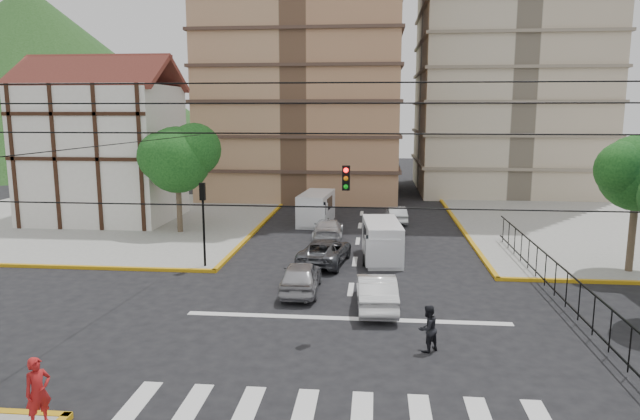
# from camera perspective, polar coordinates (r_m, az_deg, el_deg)

# --- Properties ---
(ground) EXTENTS (160.00, 160.00, 0.00)m
(ground) POSITION_cam_1_polar(r_m,az_deg,el_deg) (22.11, 2.51, -11.88)
(ground) COLOR black
(ground) RESTS_ON ground
(sidewalk_nw) EXTENTS (26.00, 26.00, 0.15)m
(sidewalk_nw) POSITION_cam_1_polar(r_m,az_deg,el_deg) (46.37, -21.52, -0.89)
(sidewalk_nw) COLOR gray
(sidewalk_nw) RESTS_ON ground
(crosswalk_stripes) EXTENTS (12.00, 2.40, 0.01)m
(crosswalk_stripes) POSITION_cam_1_polar(r_m,az_deg,el_deg) (16.69, 1.31, -19.51)
(crosswalk_stripes) COLOR silver
(crosswalk_stripes) RESTS_ON ground
(stop_line) EXTENTS (13.00, 0.40, 0.01)m
(stop_line) POSITION_cam_1_polar(r_m,az_deg,el_deg) (23.22, 2.67, -10.78)
(stop_line) COLOR silver
(stop_line) RESTS_ON ground
(tudor_building) EXTENTS (10.80, 8.05, 12.23)m
(tudor_building) POSITION_cam_1_polar(r_m,az_deg,el_deg) (45.29, -20.80, 5.53)
(tudor_building) COLOR silver
(tudor_building) RESTS_ON ground
(distant_hill) EXTENTS (70.00, 70.00, 28.00)m
(distant_hill) POSITION_cam_1_polar(r_m,az_deg,el_deg) (106.61, -26.76, 11.99)
(distant_hill) COLOR #1D4416
(distant_hill) RESTS_ON ground
(park_fence) EXTENTS (0.10, 22.50, 1.66)m
(park_fence) POSITION_cam_1_polar(r_m,az_deg,el_deg) (27.48, 22.35, -8.23)
(park_fence) COLOR black
(park_fence) RESTS_ON ground
(tree_park_c) EXTENTS (4.65, 3.80, 7.25)m
(tree_park_c) POSITION_cam_1_polar(r_m,az_deg,el_deg) (32.39, 29.35, 3.56)
(tree_park_c) COLOR #473828
(tree_park_c) RESTS_ON ground
(tree_tudor) EXTENTS (5.39, 4.40, 7.43)m
(tree_tudor) POSITION_cam_1_polar(r_m,az_deg,el_deg) (38.86, -13.96, 5.21)
(tree_tudor) COLOR #473828
(tree_tudor) RESTS_ON ground
(traffic_light_nw) EXTENTS (0.28, 0.22, 4.40)m
(traffic_light_nw) POSITION_cam_1_polar(r_m,az_deg,el_deg) (30.09, -11.61, -0.04)
(traffic_light_nw) COLOR black
(traffic_light_nw) RESTS_ON ground
(traffic_light_hanging) EXTENTS (18.00, 9.12, 0.92)m
(traffic_light_hanging) POSITION_cam_1_polar(r_m,az_deg,el_deg) (18.64, 2.30, 2.81)
(traffic_light_hanging) COLOR black
(traffic_light_hanging) RESTS_ON ground
(van_right_lane) EXTENTS (2.30, 4.93, 2.15)m
(van_right_lane) POSITION_cam_1_polar(r_m,az_deg,el_deg) (31.64, 6.21, -3.22)
(van_right_lane) COLOR silver
(van_right_lane) RESTS_ON ground
(van_left_lane) EXTENTS (2.44, 5.21, 2.27)m
(van_left_lane) POSITION_cam_1_polar(r_m,az_deg,el_deg) (41.62, -0.42, 0.09)
(van_left_lane) COLOR silver
(van_left_lane) RESTS_ON ground
(car_silver_front_left) EXTENTS (1.81, 4.30, 1.45)m
(car_silver_front_left) POSITION_cam_1_polar(r_m,az_deg,el_deg) (26.18, -1.94, -6.69)
(car_silver_front_left) COLOR #A2A1A6
(car_silver_front_left) RESTS_ON ground
(car_white_front_right) EXTENTS (1.83, 4.58, 1.48)m
(car_white_front_right) POSITION_cam_1_polar(r_m,az_deg,el_deg) (24.25, 5.65, -8.07)
(car_white_front_right) COLOR white
(car_white_front_right) RESTS_ON ground
(car_grey_mid_left) EXTENTS (2.90, 5.15, 1.36)m
(car_grey_mid_left) POSITION_cam_1_polar(r_m,az_deg,el_deg) (31.00, 0.49, -4.14)
(car_grey_mid_left) COLOR #505257
(car_grey_mid_left) RESTS_ON ground
(car_silver_rear_left) EXTENTS (2.08, 4.71, 1.34)m
(car_silver_rear_left) POSITION_cam_1_polar(r_m,az_deg,el_deg) (36.69, 0.80, -1.94)
(car_silver_rear_left) COLOR silver
(car_silver_rear_left) RESTS_ON ground
(car_darkgrey_mid_right) EXTENTS (1.68, 4.14, 1.41)m
(car_darkgrey_mid_right) POSITION_cam_1_polar(r_m,az_deg,el_deg) (36.78, 7.09, -1.94)
(car_darkgrey_mid_right) COLOR #242426
(car_darkgrey_mid_right) RESTS_ON ground
(car_white_rear_right) EXTENTS (1.61, 3.81, 1.23)m
(car_white_rear_right) POSITION_cam_1_polar(r_m,az_deg,el_deg) (42.54, 7.63, -0.46)
(car_white_rear_right) COLOR white
(car_white_rear_right) RESTS_ON ground
(pedestrian_sw_corner) EXTENTS (0.74, 0.80, 1.84)m
(pedestrian_sw_corner) POSITION_cam_1_polar(r_m,az_deg,el_deg) (17.01, -26.37, -15.97)
(pedestrian_sw_corner) COLOR #AE1A1B
(pedestrian_sw_corner) RESTS_ON sidewalk_sw
(pedestrian_crosswalk) EXTENTS (1.01, 1.00, 1.65)m
(pedestrian_crosswalk) POSITION_cam_1_polar(r_m,az_deg,el_deg) (20.33, 10.72, -11.56)
(pedestrian_crosswalk) COLOR black
(pedestrian_crosswalk) RESTS_ON ground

